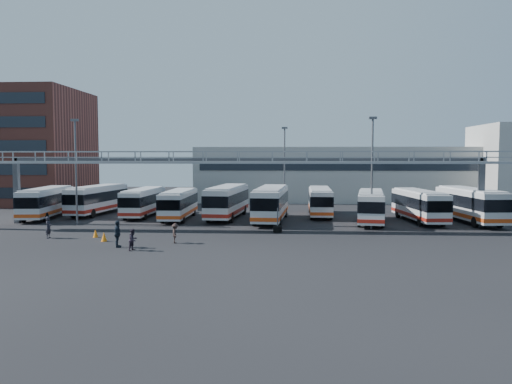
# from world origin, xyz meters

# --- Properties ---
(ground) EXTENTS (140.00, 140.00, 0.00)m
(ground) POSITION_xyz_m (0.00, 0.00, 0.00)
(ground) COLOR black
(ground) RESTS_ON ground
(gantry) EXTENTS (51.40, 5.15, 7.10)m
(gantry) POSITION_xyz_m (0.00, 5.87, 5.51)
(gantry) COLOR gray
(gantry) RESTS_ON ground
(apartment_building) EXTENTS (18.00, 15.00, 16.00)m
(apartment_building) POSITION_xyz_m (-34.00, 30.00, 8.00)
(apartment_building) COLOR brown
(apartment_building) RESTS_ON ground
(warehouse) EXTENTS (42.00, 14.00, 8.00)m
(warehouse) POSITION_xyz_m (12.00, 38.00, 4.00)
(warehouse) COLOR #9E9E99
(warehouse) RESTS_ON ground
(light_pole_left) EXTENTS (0.70, 0.35, 10.21)m
(light_pole_left) POSITION_xyz_m (-16.00, 8.00, 5.73)
(light_pole_left) COLOR #4C4F54
(light_pole_left) RESTS_ON ground
(light_pole_mid) EXTENTS (0.70, 0.35, 10.21)m
(light_pole_mid) POSITION_xyz_m (12.00, 7.00, 5.73)
(light_pole_mid) COLOR #4C4F54
(light_pole_mid) RESTS_ON ground
(light_pole_back) EXTENTS (0.70, 0.35, 10.21)m
(light_pole_back) POSITION_xyz_m (4.00, 22.00, 5.73)
(light_pole_back) COLOR #4C4F54
(light_pole_back) RESTS_ON ground
(bus_0) EXTENTS (3.68, 11.00, 3.28)m
(bus_0) POSITION_xyz_m (-21.57, 13.22, 1.81)
(bus_0) COLOR silver
(bus_0) RESTS_ON ground
(bus_1) EXTENTS (3.62, 11.11, 3.31)m
(bus_1) POSITION_xyz_m (-17.39, 16.96, 1.83)
(bus_1) COLOR silver
(bus_1) RESTS_ON ground
(bus_2) EXTENTS (2.45, 10.21, 3.10)m
(bus_2) POSITION_xyz_m (-11.53, 15.26, 1.71)
(bus_2) COLOR silver
(bus_2) RESTS_ON ground
(bus_3) EXTENTS (2.51, 10.19, 3.08)m
(bus_3) POSITION_xyz_m (-7.10, 12.96, 1.71)
(bus_3) COLOR silver
(bus_3) RESTS_ON ground
(bus_4) EXTENTS (3.70, 11.67, 3.49)m
(bus_4) POSITION_xyz_m (-2.09, 14.22, 1.93)
(bus_4) COLOR silver
(bus_4) RESTS_ON ground
(bus_5) EXTENTS (3.53, 11.77, 3.53)m
(bus_5) POSITION_xyz_m (2.67, 11.77, 1.95)
(bus_5) COLOR silver
(bus_5) RESTS_ON ground
(bus_6) EXTENTS (2.70, 10.39, 3.13)m
(bus_6) POSITION_xyz_m (8.00, 16.98, 1.73)
(bus_6) COLOR silver
(bus_6) RESTS_ON ground
(bus_7) EXTENTS (4.10, 10.78, 3.20)m
(bus_7) POSITION_xyz_m (12.67, 11.23, 1.77)
(bus_7) COLOR silver
(bus_7) RESTS_ON ground
(bus_8) EXTENTS (3.41, 10.77, 3.22)m
(bus_8) POSITION_xyz_m (17.70, 12.41, 1.78)
(bus_8) COLOR silver
(bus_8) RESTS_ON ground
(bus_9) EXTENTS (3.66, 11.56, 3.45)m
(bus_9) POSITION_xyz_m (22.64, 12.12, 1.91)
(bus_9) COLOR silver
(bus_9) RESTS_ON ground
(pedestrian_a) EXTENTS (0.43, 0.65, 1.77)m
(pedestrian_a) POSITION_xyz_m (-15.01, 0.14, 0.89)
(pedestrian_a) COLOR #212029
(pedestrian_a) RESTS_ON ground
(pedestrian_b) EXTENTS (0.81, 0.91, 1.54)m
(pedestrian_b) POSITION_xyz_m (-6.53, -4.70, 0.77)
(pedestrian_b) COLOR #27202C
(pedestrian_b) RESTS_ON ground
(pedestrian_c) EXTENTS (0.77, 1.08, 1.52)m
(pedestrian_c) POSITION_xyz_m (-4.23, -1.55, 0.76)
(pedestrian_c) COLOR #2F221F
(pedestrian_c) RESTS_ON ground
(pedestrian_d) EXTENTS (0.63, 1.21, 1.98)m
(pedestrian_d) POSITION_xyz_m (-8.02, -3.62, 0.99)
(pedestrian_d) COLOR #1A232F
(pedestrian_d) RESTS_ON ground
(cone_left) EXTENTS (0.48, 0.48, 0.66)m
(cone_left) POSITION_xyz_m (-11.37, 0.78, 0.33)
(cone_left) COLOR orange
(cone_left) RESTS_ON ground
(cone_right) EXTENTS (0.46, 0.46, 0.73)m
(cone_right) POSITION_xyz_m (-9.96, -1.10, 0.36)
(cone_right) COLOR orange
(cone_right) RESTS_ON ground
(tire_stack) EXTENTS (0.75, 0.75, 2.15)m
(tire_stack) POSITION_xyz_m (3.48, 4.32, 0.36)
(tire_stack) COLOR black
(tire_stack) RESTS_ON ground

